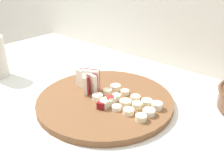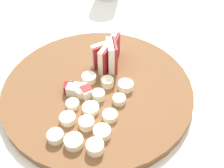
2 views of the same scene
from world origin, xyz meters
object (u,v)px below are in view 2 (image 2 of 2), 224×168
(cutting_board, at_px, (98,89))
(apple_wedge_fan, at_px, (109,54))
(banana_slice_rows, at_px, (92,110))
(apple_dice_pile, at_px, (78,90))

(cutting_board, bearing_deg, apple_wedge_fan, 177.83)
(cutting_board, xyz_separation_m, banana_slice_rows, (0.06, 0.01, 0.01))
(apple_dice_pile, bearing_deg, apple_wedge_fan, 162.61)
(cutting_board, distance_m, apple_wedge_fan, 0.07)
(apple_wedge_fan, xyz_separation_m, banana_slice_rows, (0.13, 0.01, -0.02))
(apple_wedge_fan, height_order, apple_dice_pile, apple_wedge_fan)
(apple_wedge_fan, bearing_deg, cutting_board, -2.17)
(apple_wedge_fan, relative_size, apple_dice_pile, 1.51)
(apple_wedge_fan, height_order, banana_slice_rows, apple_wedge_fan)
(banana_slice_rows, bearing_deg, apple_dice_pile, -130.09)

